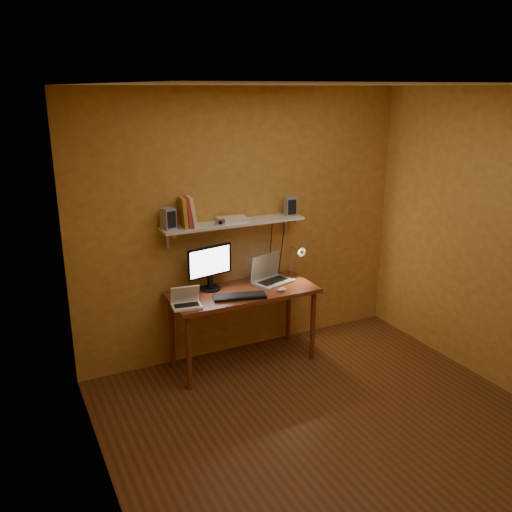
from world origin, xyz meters
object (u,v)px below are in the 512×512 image
wall_shelf (234,223)px  keyboard (240,296)px  router (232,220)px  monitor (210,266)px  netbook (186,301)px  shelf_camera (220,222)px  mouse (282,289)px  desk_lamp (297,257)px  desk (243,299)px  laptop (270,275)px  speaker_right (290,206)px  speaker_left (168,219)px

wall_shelf → keyboard: bearing=-106.4°
router → monitor: bearing=-174.9°
monitor → netbook: size_ratio=1.69×
shelf_camera → router: (0.15, 0.07, -0.01)m
mouse → desk_lamp: bearing=37.3°
router → shelf_camera: bearing=-156.9°
netbook → desk_lamp: desk_lamp is taller
desk → monitor: bearing=147.4°
laptop → shelf_camera: bearing=161.5°
mouse → desk_lamp: (0.34, 0.30, 0.19)m
keyboard → desk: bearing=71.4°
speaker_right → wall_shelf: bearing=-170.7°
keyboard → netbook: bearing=-167.6°
desk → mouse: bearing=-29.0°
shelf_camera → router: shelf_camera is taller
speaker_left → speaker_right: bearing=-15.3°
keyboard → shelf_camera: shelf_camera is taller
laptop → keyboard: 0.52m
desk → monitor: (-0.26, 0.17, 0.32)m
speaker_right → monitor: bearing=-168.8°
wall_shelf → speaker_left: speaker_left is taller
monitor → keyboard: (0.16, -0.32, -0.22)m
monitor → speaker_left: speaker_left is taller
keyboard → desk_lamp: size_ratio=1.27×
netbook → speaker_left: speaker_left is taller
laptop → desk: bearing=-179.4°
speaker_right → laptop: bearing=-153.3°
wall_shelf → router: size_ratio=5.16×
monitor → router: router is taller
wall_shelf → desk_lamp: 0.77m
mouse → speaker_left: size_ratio=0.49×
mouse → router: size_ratio=0.34×
keyboard → monitor: bearing=131.6°
shelf_camera → wall_shelf: bearing=23.0°
desk → router: bearing=94.4°
monitor → wall_shelf: bearing=-5.4°
desk → router: (-0.01, 0.19, 0.73)m
speaker_right → shelf_camera: (-0.78, -0.07, -0.06)m
keyboard → router: bearing=90.8°
desk → speaker_right: 1.03m
netbook → keyboard: bearing=4.9°
wall_shelf → router: router is taller
desk → desk_lamp: desk_lamp is taller
netbook → router: size_ratio=1.01×
wall_shelf → mouse: 0.77m
shelf_camera → speaker_right: bearing=5.0°
desk → shelf_camera: (-0.17, 0.12, 0.74)m
shelf_camera → router: size_ratio=0.35×
wall_shelf → laptop: 0.64m
keyboard → mouse: (0.42, -0.03, 0.00)m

